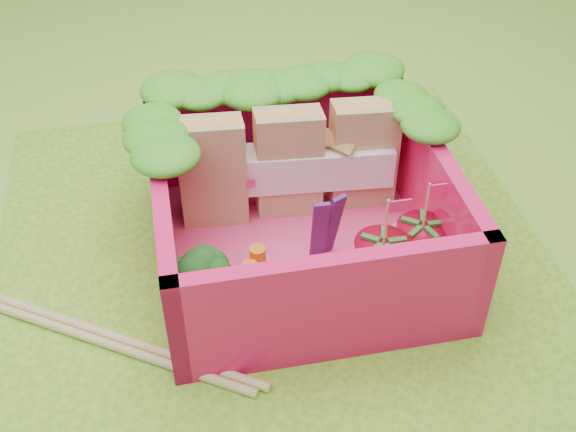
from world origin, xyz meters
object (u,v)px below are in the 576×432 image
Objects in this scene: bento_box at (301,210)px; broccoli at (200,271)px; sandwich_stack at (290,164)px; strawberry_left at (381,264)px; chopsticks at (29,313)px; strawberry_right at (420,245)px.

broccoli is at bearing -151.34° from bento_box.
strawberry_left is (0.28, -0.61, -0.14)m from sandwich_stack.
strawberry_right is at bearing -2.42° from chopsticks.
strawberry_left is 0.23m from strawberry_right.
sandwich_stack reaches higher than strawberry_right.
sandwich_stack reaches higher than strawberry_left.
chopsticks is (-1.25, -0.45, -0.30)m from sandwich_stack.
broccoli is at bearing -131.49° from sandwich_stack.
sandwich_stack is 2.25× the size of strawberry_right.
bento_box is at bearing 6.96° from chopsticks.
bento_box is 1.22× the size of sandwich_stack.
strawberry_left is at bearing -47.81° from bento_box.
bento_box is at bearing -91.23° from sandwich_stack.
broccoli is at bearing -177.48° from strawberry_right.
sandwich_stack reaches higher than chopsticks.
broccoli is (-0.49, -0.27, -0.03)m from bento_box.
bento_box is 0.67× the size of chopsticks.
bento_box is at bearing 155.68° from strawberry_right.
chopsticks is (-0.75, 0.12, -0.22)m from broccoli.
bento_box is 0.44m from strawberry_left.
broccoli is 0.71× the size of strawberry_right.
bento_box is at bearing 132.19° from strawberry_left.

